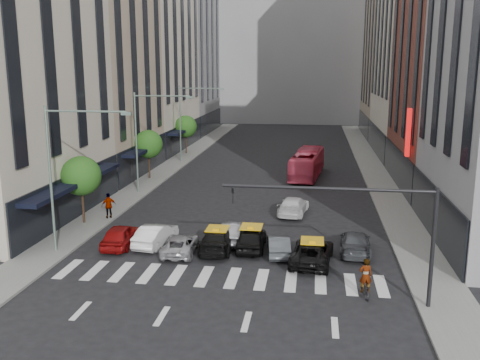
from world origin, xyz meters
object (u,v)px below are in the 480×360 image
at_px(bus, 307,164).
at_px(streetlamp_far, 188,113).
at_px(car_white_front, 156,235).
at_px(motorcycle, 365,289).
at_px(car_red, 120,236).
at_px(taxi_left, 218,240).
at_px(pedestrian_far, 109,206).
at_px(streetlamp_mid, 146,129).
at_px(streetlamp_near, 64,160).
at_px(taxi_center, 251,238).

bearing_deg(bus, streetlamp_far, -18.73).
distance_m(car_white_front, motorcycle, 14.23).
xyz_separation_m(streetlamp_far, car_red, (2.64, -30.30, -5.18)).
relative_size(car_red, taxi_left, 0.88).
bearing_deg(motorcycle, pedestrian_far, -41.71).
height_order(streetlamp_far, motorcycle, streetlamp_far).
xyz_separation_m(car_red, pedestrian_far, (-3.00, 5.71, 0.38)).
distance_m(streetlamp_far, taxi_left, 31.91).
xyz_separation_m(streetlamp_mid, motorcycle, (17.63, -19.99, -5.50)).
xyz_separation_m(streetlamp_near, bus, (14.23, 25.24, -4.46)).
bearing_deg(bus, taxi_left, 84.09).
xyz_separation_m(taxi_left, bus, (5.23, 23.41, 0.74)).
relative_size(taxi_left, bus, 0.47).
bearing_deg(taxi_center, motorcycle, 135.37).
bearing_deg(car_white_front, taxi_center, -171.32).
height_order(car_red, car_white_front, car_red).
bearing_deg(taxi_left, taxi_center, -168.68).
distance_m(streetlamp_far, car_white_front, 30.60).
relative_size(bus, pedestrian_far, 5.40).
bearing_deg(pedestrian_far, streetlamp_far, -126.87).
distance_m(streetlamp_mid, taxi_center, 18.37).
relative_size(car_white_front, pedestrian_far, 2.24).
distance_m(streetlamp_near, car_red, 6.06).
height_order(streetlamp_near, bus, streetlamp_near).
distance_m(streetlamp_near, pedestrian_far, 8.84).
xyz_separation_m(car_white_front, pedestrian_far, (-5.20, 5.18, 0.40)).
bearing_deg(taxi_left, bus, -104.18).
distance_m(taxi_left, bus, 23.99).
relative_size(streetlamp_far, taxi_left, 1.86).
height_order(streetlamp_far, taxi_center, streetlamp_far).
height_order(car_red, taxi_center, taxi_center).
bearing_deg(car_red, motorcycle, 155.60).
bearing_deg(taxi_left, motorcycle, 144.39).
distance_m(streetlamp_far, bus, 16.38).
xyz_separation_m(streetlamp_near, car_red, (2.64, 1.70, -5.18)).
xyz_separation_m(streetlamp_near, streetlamp_mid, (0.00, 16.00, 0.00)).
bearing_deg(car_white_front, streetlamp_far, -72.78).
bearing_deg(bus, taxi_center, 88.92).
bearing_deg(motorcycle, bus, -92.70).
bearing_deg(streetlamp_far, streetlamp_mid, -90.00).
height_order(car_white_front, taxi_center, taxi_center).
relative_size(streetlamp_far, car_white_front, 2.10).
xyz_separation_m(streetlamp_far, car_white_front, (4.84, -29.76, -5.20)).
relative_size(streetlamp_far, bus, 0.87).
xyz_separation_m(car_white_front, bus, (9.39, 23.00, 0.74)).
distance_m(car_red, motorcycle, 16.04).
bearing_deg(streetlamp_near, bus, 60.58).
distance_m(car_red, taxi_left, 6.36).
relative_size(bus, motorcycle, 6.72).
bearing_deg(pedestrian_far, car_red, 81.66).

